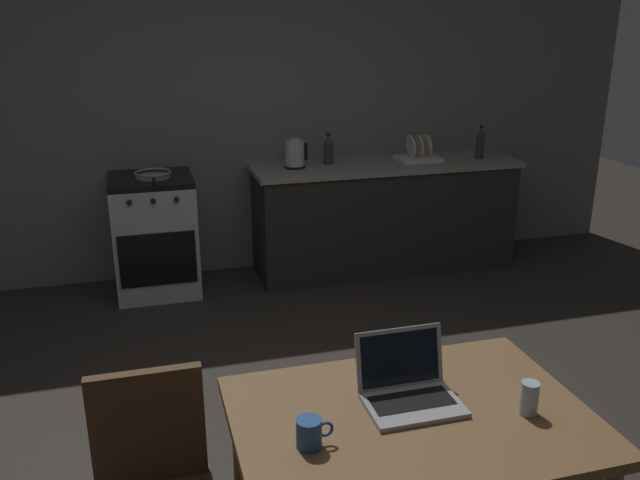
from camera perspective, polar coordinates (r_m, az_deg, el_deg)
ground_plane at (r=3.44m, az=-1.13°, el=-17.13°), size 12.00×12.00×0.00m
back_wall at (r=5.39m, az=-5.10°, el=12.08°), size 6.40×0.10×2.79m
kitchen_counter at (r=5.50m, az=5.50°, el=2.10°), size 2.16×0.64×0.89m
stove_oven at (r=5.15m, az=-13.95°, el=0.43°), size 0.60×0.62×0.89m
dining_table at (r=2.35m, az=7.80°, el=-16.18°), size 1.19×0.82×0.76m
laptop at (r=2.35m, az=7.61°, el=-12.56°), size 0.32×0.27×0.22m
electric_kettle at (r=5.15m, az=-2.17°, el=7.36°), size 0.18×0.15×0.23m
bottle at (r=5.66m, az=13.57°, el=8.10°), size 0.07×0.07×0.27m
frying_pan at (r=5.00m, az=-14.13°, el=5.49°), size 0.27×0.44×0.05m
coffee_mug at (r=2.11m, az=-0.89°, el=-16.21°), size 0.12×0.08×0.09m
drinking_glass at (r=2.36m, az=17.51°, el=-12.80°), size 0.06×0.06×0.12m
dish_rack at (r=5.49m, az=8.45°, el=7.24°), size 0.34×0.26×0.21m
bottle_b at (r=5.30m, az=0.72°, el=7.76°), size 0.07×0.07×0.24m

